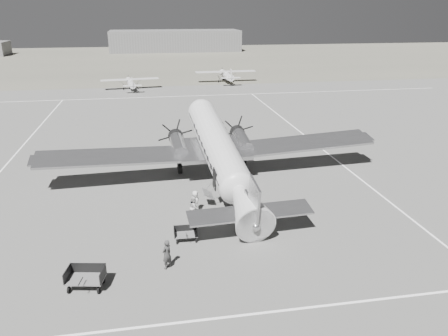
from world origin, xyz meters
TOP-DOWN VIEW (x-y plane):
  - ground at (0.00, 0.00)m, footprint 260.00×260.00m
  - taxi_line_near at (0.00, -14.00)m, footprint 60.00×0.15m
  - taxi_line_right at (12.00, 0.00)m, footprint 0.15×80.00m
  - taxi_line_left at (-18.00, 10.00)m, footprint 0.15×60.00m
  - taxi_line_horizon at (0.00, 40.00)m, footprint 90.00×0.15m
  - grass_infield at (0.00, 95.00)m, footprint 260.00×90.00m
  - hangar_main at (5.00, 120.00)m, footprint 42.00×14.00m
  - dc3_airliner at (0.26, 1.72)m, footprint 29.72×21.53m
  - light_plane_left at (-7.86, 47.61)m, footprint 10.94×9.30m
  - light_plane_right at (9.90, 52.45)m, footprint 11.82×9.68m
  - baggage_cart_near at (-3.21, -6.63)m, footprint 1.52×1.08m
  - baggage_cart_far at (-8.61, -10.56)m, footprint 2.17×1.72m
  - ground_crew at (-4.48, -9.46)m, footprint 0.73×0.71m
  - ramp_agent at (-2.37, -3.64)m, footprint 0.70×0.84m
  - passenger at (-2.18, -2.75)m, footprint 0.69×0.88m

SIDE VIEW (x-z plane):
  - ground at x=0.00m, z-range 0.00..0.00m
  - grass_infield at x=0.00m, z-range 0.00..0.01m
  - taxi_line_near at x=0.00m, z-range 0.00..0.01m
  - taxi_line_right at x=12.00m, z-range 0.00..0.01m
  - taxi_line_left at x=-18.00m, z-range 0.00..0.01m
  - taxi_line_horizon at x=0.00m, z-range 0.00..0.01m
  - baggage_cart_near at x=-3.21m, z-range 0.00..0.85m
  - baggage_cart_far at x=-8.61m, z-range 0.00..1.10m
  - ramp_agent at x=-2.37m, z-range 0.00..1.56m
  - passenger at x=-2.18m, z-range 0.00..1.57m
  - ground_crew at x=-4.48m, z-range 0.00..1.70m
  - light_plane_left at x=-7.86m, z-range 0.00..2.08m
  - light_plane_right at x=9.90m, z-range 0.00..2.41m
  - dc3_airliner at x=0.26m, z-range 0.00..5.44m
  - hangar_main at x=5.00m, z-range 0.00..6.60m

